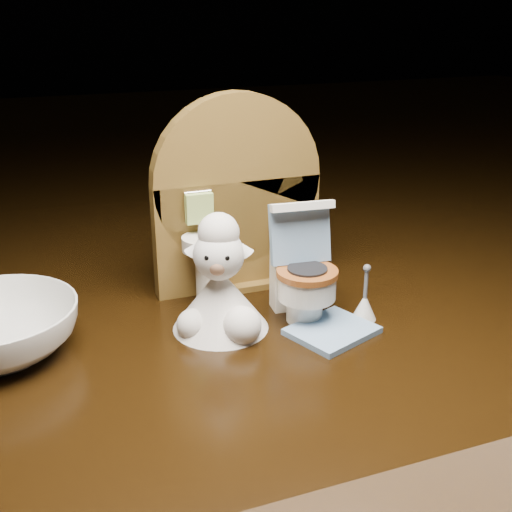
# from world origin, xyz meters

# --- Properties ---
(backdrop_panel) EXTENTS (0.13, 0.05, 0.15)m
(backdrop_panel) POSITION_xyz_m (-0.00, 0.06, 0.07)
(backdrop_panel) COLOR brown
(backdrop_panel) RESTS_ON ground
(toy_toilet) EXTENTS (0.05, 0.06, 0.08)m
(toy_toilet) POSITION_xyz_m (0.03, -0.00, 0.03)
(toy_toilet) COLOR white
(toy_toilet) RESTS_ON ground
(bath_mat) EXTENTS (0.07, 0.06, 0.00)m
(bath_mat) POSITION_xyz_m (0.03, -0.03, 0.00)
(bath_mat) COLOR #7296C0
(bath_mat) RESTS_ON ground
(toilet_brush) EXTENTS (0.02, 0.02, 0.04)m
(toilet_brush) POSITION_xyz_m (0.06, -0.02, 0.01)
(toilet_brush) COLOR white
(toilet_brush) RESTS_ON ground
(plush_lamb) EXTENTS (0.07, 0.07, 0.09)m
(plush_lamb) POSITION_xyz_m (-0.04, -0.00, 0.03)
(plush_lamb) COLOR white
(plush_lamb) RESTS_ON ground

